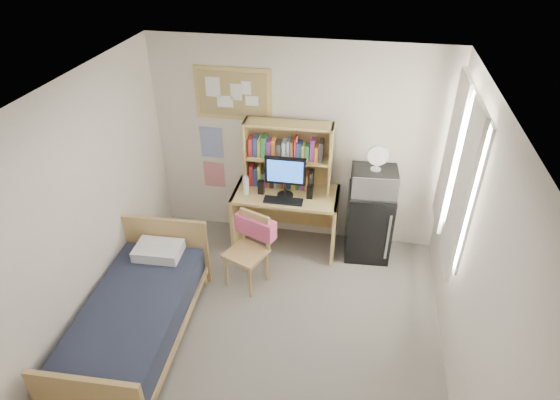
% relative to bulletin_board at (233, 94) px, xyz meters
% --- Properties ---
extents(floor, '(3.60, 4.20, 0.02)m').
position_rel_bulletin_board_xyz_m(floor, '(0.78, -2.08, -1.93)').
color(floor, gray).
rests_on(floor, ground).
extents(ceiling, '(3.60, 4.20, 0.02)m').
position_rel_bulletin_board_xyz_m(ceiling, '(0.78, -2.08, 0.68)').
color(ceiling, silver).
rests_on(ceiling, wall_back).
extents(wall_back, '(3.60, 0.04, 2.60)m').
position_rel_bulletin_board_xyz_m(wall_back, '(0.78, 0.02, -0.62)').
color(wall_back, silver).
rests_on(wall_back, floor).
extents(wall_left, '(0.04, 4.20, 2.60)m').
position_rel_bulletin_board_xyz_m(wall_left, '(-1.02, -2.08, -0.62)').
color(wall_left, silver).
rests_on(wall_left, floor).
extents(wall_right, '(0.04, 4.20, 2.60)m').
position_rel_bulletin_board_xyz_m(wall_right, '(2.58, -2.08, -0.62)').
color(wall_right, silver).
rests_on(wall_right, floor).
extents(window_unit, '(0.10, 1.40, 1.70)m').
position_rel_bulletin_board_xyz_m(window_unit, '(2.53, -0.88, -0.32)').
color(window_unit, white).
rests_on(window_unit, wall_right).
extents(curtain_left, '(0.04, 0.55, 1.70)m').
position_rel_bulletin_board_xyz_m(curtain_left, '(2.50, -1.28, -0.32)').
color(curtain_left, white).
rests_on(curtain_left, wall_right).
extents(curtain_right, '(0.04, 0.55, 1.70)m').
position_rel_bulletin_board_xyz_m(curtain_right, '(2.50, -0.48, -0.32)').
color(curtain_right, white).
rests_on(curtain_right, wall_right).
extents(bulletin_board, '(0.94, 0.03, 0.64)m').
position_rel_bulletin_board_xyz_m(bulletin_board, '(0.00, 0.00, 0.00)').
color(bulletin_board, tan).
rests_on(bulletin_board, wall_back).
extents(poster_wave, '(0.30, 0.01, 0.42)m').
position_rel_bulletin_board_xyz_m(poster_wave, '(-0.32, 0.01, -0.67)').
color(poster_wave, '#2843A0').
rests_on(poster_wave, wall_back).
extents(poster_japan, '(0.28, 0.01, 0.36)m').
position_rel_bulletin_board_xyz_m(poster_japan, '(-0.32, 0.01, -1.14)').
color(poster_japan, red).
rests_on(poster_japan, wall_back).
extents(desk, '(1.31, 0.66, 0.81)m').
position_rel_bulletin_board_xyz_m(desk, '(0.71, -0.33, -1.51)').
color(desk, '#D7B768').
rests_on(desk, floor).
extents(desk_chair, '(0.59, 0.59, 0.91)m').
position_rel_bulletin_board_xyz_m(desk_chair, '(0.39, -1.13, -1.46)').
color(desk_chair, tan).
rests_on(desk_chair, floor).
extents(mini_fridge, '(0.58, 0.58, 0.92)m').
position_rel_bulletin_board_xyz_m(mini_fridge, '(1.75, -0.28, -1.46)').
color(mini_fridge, black).
rests_on(mini_fridge, floor).
extents(bed, '(1.04, 1.95, 0.52)m').
position_rel_bulletin_board_xyz_m(bed, '(-0.50, -2.17, -1.66)').
color(bed, '#1A1F2F').
rests_on(bed, floor).
extents(hutch, '(1.06, 0.28, 0.87)m').
position_rel_bulletin_board_xyz_m(hutch, '(0.71, -0.18, -0.67)').
color(hutch, '#D7B768').
rests_on(hutch, desk).
extents(monitor, '(0.49, 0.04, 0.53)m').
position_rel_bulletin_board_xyz_m(monitor, '(0.71, -0.39, -0.85)').
color(monitor, black).
rests_on(monitor, desk).
extents(keyboard, '(0.47, 0.16, 0.02)m').
position_rel_bulletin_board_xyz_m(keyboard, '(0.71, -0.53, -1.10)').
color(keyboard, black).
rests_on(keyboard, desk).
extents(speaker_left, '(0.07, 0.07, 0.18)m').
position_rel_bulletin_board_xyz_m(speaker_left, '(0.41, -0.39, -1.02)').
color(speaker_left, black).
rests_on(speaker_left, desk).
extents(speaker_right, '(0.07, 0.07, 0.17)m').
position_rel_bulletin_board_xyz_m(speaker_right, '(1.01, -0.39, -1.02)').
color(speaker_right, black).
rests_on(speaker_right, desk).
extents(water_bottle, '(0.07, 0.07, 0.24)m').
position_rel_bulletin_board_xyz_m(water_bottle, '(0.23, -0.43, -0.99)').
color(water_bottle, white).
rests_on(water_bottle, desk).
extents(hoodie, '(0.52, 0.33, 0.24)m').
position_rel_bulletin_board_xyz_m(hoodie, '(0.46, -0.94, -1.21)').
color(hoodie, '#D24F76').
rests_on(hoodie, desk_chair).
extents(microwave, '(0.55, 0.44, 0.31)m').
position_rel_bulletin_board_xyz_m(microwave, '(1.75, -0.30, -0.84)').
color(microwave, silver).
rests_on(microwave, mini_fridge).
extents(desk_fan, '(0.26, 0.26, 0.30)m').
position_rel_bulletin_board_xyz_m(desk_fan, '(1.75, -0.30, -0.54)').
color(desk_fan, white).
rests_on(desk_fan, microwave).
extents(pillow, '(0.52, 0.38, 0.12)m').
position_rel_bulletin_board_xyz_m(pillow, '(-0.53, -1.42, -1.34)').
color(pillow, white).
rests_on(pillow, bed).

